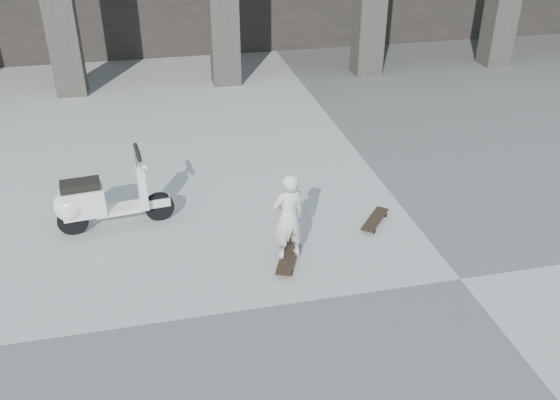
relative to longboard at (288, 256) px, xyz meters
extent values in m
plane|color=#4D4D4A|center=(2.04, -0.88, -0.07)|extent=(90.00, 90.00, 0.00)
cube|color=#292722|center=(-3.32, 7.62, 1.93)|extent=(0.65, 0.65, 4.00)
cube|color=black|center=(0.00, 0.00, 0.01)|extent=(0.52, 0.89, 0.02)
cube|color=#B2B2B7|center=(0.12, 0.28, -0.03)|extent=(0.19, 0.11, 0.03)
cube|color=#B2B2B7|center=(-0.12, -0.28, -0.03)|extent=(0.19, 0.11, 0.03)
cylinder|color=black|center=(0.03, 0.32, -0.04)|extent=(0.05, 0.07, 0.06)
cylinder|color=black|center=(0.20, 0.25, -0.04)|extent=(0.05, 0.07, 0.06)
cylinder|color=black|center=(-0.20, -0.25, -0.04)|extent=(0.05, 0.07, 0.06)
cylinder|color=black|center=(-0.03, -0.32, -0.04)|extent=(0.05, 0.07, 0.06)
cube|color=black|center=(1.45, 0.63, 0.01)|extent=(0.61, 0.69, 0.02)
cube|color=#B2B2B7|center=(1.62, 0.83, -0.03)|extent=(0.16, 0.14, 0.03)
cube|color=#B2B2B7|center=(1.29, 0.43, -0.03)|extent=(0.16, 0.14, 0.03)
cylinder|color=black|center=(1.55, 0.88, -0.04)|extent=(0.06, 0.07, 0.06)
cylinder|color=black|center=(1.68, 0.78, -0.04)|extent=(0.06, 0.07, 0.06)
cylinder|color=black|center=(1.22, 0.49, -0.04)|extent=(0.06, 0.07, 0.06)
cylinder|color=black|center=(1.35, 0.38, -0.04)|extent=(0.06, 0.07, 0.06)
imported|color=beige|center=(0.00, 0.00, 0.61)|extent=(0.48, 0.37, 1.19)
cylinder|color=black|center=(-1.61, 1.46, 0.14)|extent=(0.44, 0.15, 0.43)
cylinder|color=black|center=(-2.82, 1.33, 0.14)|extent=(0.44, 0.15, 0.43)
cube|color=silver|center=(-2.18, 1.40, 0.21)|extent=(0.67, 0.34, 0.07)
cube|color=silver|center=(-2.64, 1.35, 0.41)|extent=(0.62, 0.40, 0.41)
sphere|color=silver|center=(-2.82, 1.33, 0.38)|extent=(0.45, 0.45, 0.45)
cube|color=black|center=(-2.64, 1.35, 0.68)|extent=(0.56, 0.33, 0.11)
cube|color=silver|center=(-1.82, 1.43, 0.52)|extent=(0.14, 0.37, 0.62)
cube|color=silver|center=(-1.61, 1.46, 0.23)|extent=(0.33, 0.18, 0.13)
cylinder|color=#B2B2B7|center=(-1.82, 1.43, 0.91)|extent=(0.11, 0.11, 0.32)
cylinder|color=black|center=(-1.82, 1.43, 1.05)|extent=(0.12, 0.54, 0.06)
sphere|color=white|center=(-1.76, 1.44, 0.79)|extent=(0.13, 0.13, 0.13)
camera|label=1|loc=(-1.52, -6.29, 4.50)|focal=38.00mm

